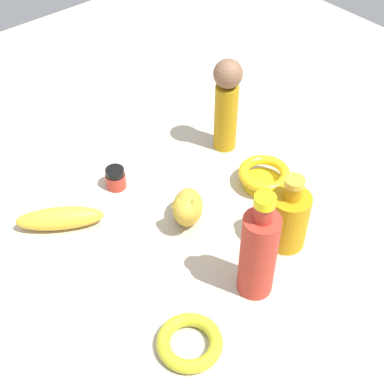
{
  "coord_description": "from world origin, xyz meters",
  "views": [
    {
      "loc": [
        0.51,
        0.6,
        0.85
      ],
      "look_at": [
        0.0,
        0.0,
        0.09
      ],
      "focal_mm": 52.24,
      "sensor_mm": 36.0,
      "label": 1
    }
  ],
  "objects_px": {
    "cat_figurine": "(187,207)",
    "bowl": "(264,176)",
    "banana": "(60,218)",
    "bottle_short": "(288,218)",
    "bottle_tall": "(258,252)",
    "nail_polish_jar": "(116,178)",
    "person_figure_adult": "(227,102)",
    "bangle": "(190,342)"
  },
  "relations": [
    {
      "from": "bottle_short",
      "to": "bangle",
      "type": "height_order",
      "value": "bottle_short"
    },
    {
      "from": "bottle_tall",
      "to": "cat_figurine",
      "type": "bearing_deg",
      "value": -92.94
    },
    {
      "from": "nail_polish_jar",
      "to": "bowl",
      "type": "bearing_deg",
      "value": 140.61
    },
    {
      "from": "bowl",
      "to": "bottle_tall",
      "type": "relative_size",
      "value": 0.49
    },
    {
      "from": "cat_figurine",
      "to": "bottle_tall",
      "type": "bearing_deg",
      "value": 87.06
    },
    {
      "from": "bottle_short",
      "to": "bottle_tall",
      "type": "xyz_separation_m",
      "value": [
        0.13,
        0.04,
        0.03
      ]
    },
    {
      "from": "bowl",
      "to": "bangle",
      "type": "bearing_deg",
      "value": 27.68
    },
    {
      "from": "bottle_short",
      "to": "bottle_tall",
      "type": "bearing_deg",
      "value": 17.62
    },
    {
      "from": "bowl",
      "to": "bottle_short",
      "type": "bearing_deg",
      "value": 59.27
    },
    {
      "from": "bottle_tall",
      "to": "nail_polish_jar",
      "type": "bearing_deg",
      "value": -84.16
    },
    {
      "from": "person_figure_adult",
      "to": "bottle_short",
      "type": "bearing_deg",
      "value": 69.46
    },
    {
      "from": "person_figure_adult",
      "to": "nail_polish_jar",
      "type": "xyz_separation_m",
      "value": [
        0.28,
        -0.05,
        -0.1
      ]
    },
    {
      "from": "bottle_tall",
      "to": "bowl",
      "type": "bearing_deg",
      "value": -138.98
    },
    {
      "from": "bowl",
      "to": "banana",
      "type": "bearing_deg",
      "value": -23.89
    },
    {
      "from": "bowl",
      "to": "person_figure_adult",
      "type": "bearing_deg",
      "value": -99.72
    },
    {
      "from": "bowl",
      "to": "bottle_tall",
      "type": "distance_m",
      "value": 0.29
    },
    {
      "from": "person_figure_adult",
      "to": "bowl",
      "type": "distance_m",
      "value": 0.19
    },
    {
      "from": "banana",
      "to": "nail_polish_jar",
      "type": "distance_m",
      "value": 0.16
    },
    {
      "from": "bottle_tall",
      "to": "banana",
      "type": "bearing_deg",
      "value": -61.79
    },
    {
      "from": "bottle_tall",
      "to": "bottle_short",
      "type": "bearing_deg",
      "value": -162.38
    },
    {
      "from": "bottle_short",
      "to": "nail_polish_jar",
      "type": "height_order",
      "value": "bottle_short"
    },
    {
      "from": "banana",
      "to": "bottle_short",
      "type": "bearing_deg",
      "value": -11.95
    },
    {
      "from": "cat_figurine",
      "to": "bowl",
      "type": "relative_size",
      "value": 0.94
    },
    {
      "from": "bangle",
      "to": "nail_polish_jar",
      "type": "relative_size",
      "value": 2.32
    },
    {
      "from": "banana",
      "to": "nail_polish_jar",
      "type": "relative_size",
      "value": 3.61
    },
    {
      "from": "person_figure_adult",
      "to": "bangle",
      "type": "bearing_deg",
      "value": 41.01
    },
    {
      "from": "cat_figurine",
      "to": "person_figure_adult",
      "type": "relative_size",
      "value": 0.47
    },
    {
      "from": "bangle",
      "to": "bowl",
      "type": "distance_m",
      "value": 0.43
    },
    {
      "from": "banana",
      "to": "bangle",
      "type": "bearing_deg",
      "value": -53.27
    },
    {
      "from": "cat_figurine",
      "to": "bangle",
      "type": "distance_m",
      "value": 0.29
    },
    {
      "from": "cat_figurine",
      "to": "bowl",
      "type": "height_order",
      "value": "cat_figurine"
    },
    {
      "from": "bottle_short",
      "to": "banana",
      "type": "height_order",
      "value": "bottle_short"
    },
    {
      "from": "person_figure_adult",
      "to": "bottle_tall",
      "type": "height_order",
      "value": "bottle_tall"
    },
    {
      "from": "cat_figurine",
      "to": "banana",
      "type": "xyz_separation_m",
      "value": [
        0.21,
        -0.16,
        -0.02
      ]
    },
    {
      "from": "person_figure_adult",
      "to": "banana",
      "type": "height_order",
      "value": "person_figure_adult"
    },
    {
      "from": "bangle",
      "to": "bottle_short",
      "type": "bearing_deg",
      "value": -169.1
    },
    {
      "from": "bottle_short",
      "to": "bangle",
      "type": "relative_size",
      "value": 1.48
    },
    {
      "from": "bottle_short",
      "to": "banana",
      "type": "distance_m",
      "value": 0.46
    },
    {
      "from": "cat_figurine",
      "to": "bottle_tall",
      "type": "relative_size",
      "value": 0.46
    },
    {
      "from": "bangle",
      "to": "banana",
      "type": "xyz_separation_m",
      "value": [
        0.02,
        -0.38,
        0.01
      ]
    },
    {
      "from": "bottle_tall",
      "to": "person_figure_adult",
      "type": "bearing_deg",
      "value": -125.04
    },
    {
      "from": "person_figure_adult",
      "to": "cat_figurine",
      "type": "bearing_deg",
      "value": 30.39
    }
  ]
}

